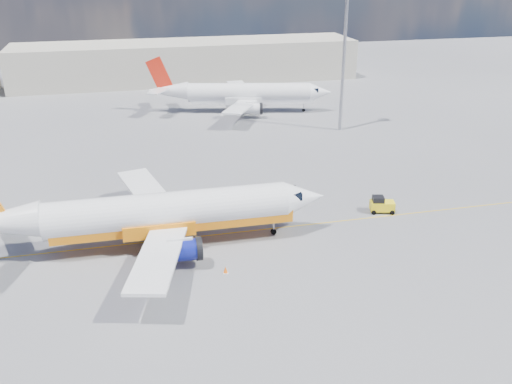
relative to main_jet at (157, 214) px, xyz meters
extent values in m
plane|color=slate|center=(7.10, -1.90, -3.28)|extent=(240.00, 240.00, 0.00)
cube|color=gold|center=(7.10, 1.10, -3.28)|extent=(70.00, 0.15, 0.01)
cube|color=beige|center=(12.10, 73.10, 0.72)|extent=(70.00, 14.00, 8.00)
cylinder|color=white|center=(1.02, -0.01, 0.22)|extent=(21.45, 3.50, 3.31)
cone|color=white|center=(13.68, -0.12, 0.22)|extent=(3.92, 3.34, 3.31)
cube|color=black|center=(12.32, -0.11, 0.76)|extent=(1.67, 2.25, 0.68)
cube|color=orange|center=(1.51, -0.01, -0.90)|extent=(21.44, 2.91, 1.17)
cube|color=white|center=(-0.38, 6.82, -0.66)|extent=(5.76, 12.09, 0.78)
cube|color=white|center=(-0.50, -6.81, -0.66)|extent=(5.94, 12.09, 0.78)
cylinder|color=navy|center=(1.55, 4.37, -1.58)|extent=(3.52, 1.88, 1.85)
cylinder|color=navy|center=(1.47, -4.39, -1.58)|extent=(3.52, 1.88, 1.85)
cylinder|color=black|center=(3.11, 4.35, -1.58)|extent=(0.50, 2.05, 2.04)
cylinder|color=black|center=(3.03, -4.41, -1.58)|extent=(0.50, 2.05, 2.04)
cylinder|color=#9999A1|center=(10.76, -0.09, -2.07)|extent=(0.18, 0.18, 2.04)
cylinder|color=black|center=(10.76, -0.09, -3.01)|extent=(0.55, 0.24, 0.55)
cylinder|color=black|center=(-0.90, 2.34, -2.85)|extent=(0.88, 0.38, 0.88)
cylinder|color=black|center=(-0.94, -2.33, -2.85)|extent=(0.88, 0.38, 0.88)
cylinder|color=white|center=(18.79, 44.84, 0.03)|extent=(20.43, 7.55, 3.13)
cone|color=white|center=(30.46, 42.19, 0.03)|extent=(4.28, 3.87, 3.13)
cone|color=white|center=(5.78, 47.81, 0.35)|extent=(6.94, 4.33, 2.97)
cube|color=black|center=(29.20, 42.47, 0.53)|extent=(2.00, 2.41, 0.64)
cube|color=white|center=(19.24, 44.74, -1.03)|extent=(20.31, 7.01, 1.10)
cube|color=white|center=(18.88, 51.43, -0.80)|extent=(3.17, 11.10, 0.74)
cube|color=white|center=(16.02, 38.87, -0.80)|extent=(7.61, 11.18, 0.74)
cylinder|color=white|center=(20.16, 48.78, -1.67)|extent=(3.62, 2.44, 1.75)
cylinder|color=white|center=(18.32, 40.70, -1.67)|extent=(3.62, 2.44, 1.75)
cylinder|color=black|center=(21.60, 48.45, -1.67)|extent=(0.88, 1.99, 1.93)
cylinder|color=black|center=(19.76, 40.38, -1.67)|extent=(0.88, 1.99, 1.93)
cube|color=red|center=(4.44, 48.12, 3.16)|extent=(4.27, 1.23, 5.74)
cube|color=white|center=(5.09, 50.99, 0.95)|extent=(2.43, 4.76, 0.17)
cube|color=white|center=(3.78, 45.24, 0.95)|extent=(4.10, 4.99, 0.17)
cylinder|color=#9999A1|center=(27.77, 42.80, -2.13)|extent=(0.20, 0.20, 1.93)
cylinder|color=black|center=(27.77, 42.80, -3.03)|extent=(0.55, 0.33, 0.52)
cylinder|color=black|center=(17.49, 47.41, -2.87)|extent=(0.89, 0.52, 0.83)
cylinder|color=black|center=(16.51, 43.10, -2.87)|extent=(0.89, 0.52, 0.83)
cylinder|color=black|center=(22.19, 3.00, -3.05)|extent=(0.50, 0.30, 0.47)
cylinder|color=black|center=(21.85, 1.73, -3.05)|extent=(0.50, 0.30, 0.47)
cylinder|color=black|center=(24.00, 2.52, -3.05)|extent=(0.50, 0.30, 0.47)
cylinder|color=black|center=(23.67, 1.25, -3.05)|extent=(0.50, 0.30, 0.47)
cube|color=yellow|center=(22.93, 2.12, -2.58)|extent=(2.69, 1.89, 0.94)
cube|color=black|center=(22.48, 2.24, -1.83)|extent=(1.38, 1.38, 0.56)
cube|color=white|center=(4.97, -6.04, -3.26)|extent=(0.43, 0.43, 0.04)
cone|color=#FF610A|center=(4.97, -6.04, -2.97)|extent=(0.36, 0.36, 0.55)
cylinder|color=#9999A1|center=(29.69, 31.13, 7.71)|extent=(0.48, 0.48, 21.99)
camera|label=1|loc=(-2.33, -46.70, 21.26)|focal=40.00mm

